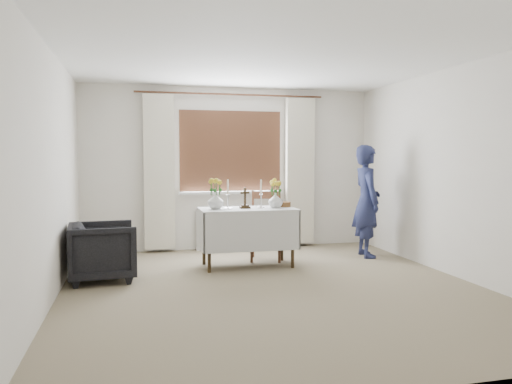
% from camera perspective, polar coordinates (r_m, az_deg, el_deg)
% --- Properties ---
extents(ground, '(5.00, 5.00, 0.00)m').
position_cam_1_polar(ground, '(5.53, 2.07, -10.94)').
color(ground, '#857B5B').
rests_on(ground, ground).
extents(altar_table, '(1.24, 0.64, 0.76)m').
position_cam_1_polar(altar_table, '(6.53, -0.97, -5.20)').
color(altar_table, silver).
rests_on(altar_table, ground).
extents(wooden_chair, '(0.54, 0.54, 0.95)m').
position_cam_1_polar(wooden_chair, '(6.92, 1.13, -3.89)').
color(wooden_chair, '#552D1D').
rests_on(wooden_chair, ground).
extents(armchair, '(0.80, 0.79, 0.68)m').
position_cam_1_polar(armchair, '(6.06, -17.11, -6.50)').
color(armchair, black).
rests_on(armchair, ground).
extents(person, '(0.44, 0.62, 1.60)m').
position_cam_1_polar(person, '(7.30, 12.54, -1.02)').
color(person, navy).
rests_on(person, ground).
extents(radiator, '(1.10, 0.10, 0.60)m').
position_cam_1_polar(radiator, '(7.78, -2.79, -4.32)').
color(radiator, silver).
rests_on(radiator, ground).
extents(wooden_cross, '(0.14, 0.11, 0.27)m').
position_cam_1_polar(wooden_cross, '(6.47, -1.27, -0.68)').
color(wooden_cross, black).
rests_on(wooden_cross, altar_table).
extents(candlestick_left, '(0.14, 0.14, 0.38)m').
position_cam_1_polar(candlestick_left, '(6.41, -3.23, -0.25)').
color(candlestick_left, white).
rests_on(candlestick_left, altar_table).
extents(candlestick_right, '(0.12, 0.12, 0.37)m').
position_cam_1_polar(candlestick_right, '(6.51, 0.58, -0.21)').
color(candlestick_right, white).
rests_on(candlestick_right, altar_table).
extents(flower_vase_left, '(0.25, 0.25, 0.21)m').
position_cam_1_polar(flower_vase_left, '(6.40, -4.63, -1.01)').
color(flower_vase_left, silver).
rests_on(flower_vase_left, altar_table).
extents(flower_vase_right, '(0.22, 0.22, 0.20)m').
position_cam_1_polar(flower_vase_right, '(6.54, 2.25, -0.96)').
color(flower_vase_right, silver).
rests_on(flower_vase_right, altar_table).
extents(wicker_basket, '(0.22, 0.22, 0.07)m').
position_cam_1_polar(wicker_basket, '(6.69, 3.24, -1.41)').
color(wicker_basket, brown).
rests_on(wicker_basket, altar_table).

